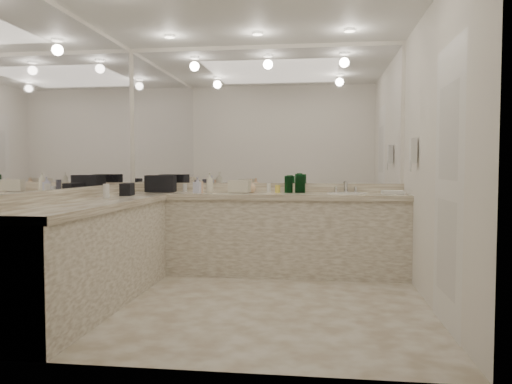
# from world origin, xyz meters

# --- Properties ---
(floor) EXTENTS (3.20, 3.20, 0.00)m
(floor) POSITION_xyz_m (0.00, 0.00, 0.00)
(floor) COLOR beige
(floor) RESTS_ON ground
(ceiling) EXTENTS (3.20, 3.20, 0.00)m
(ceiling) POSITION_xyz_m (0.00, 0.00, 2.60)
(ceiling) COLOR white
(ceiling) RESTS_ON floor
(wall_back) EXTENTS (3.20, 0.02, 2.60)m
(wall_back) POSITION_xyz_m (0.00, 1.50, 1.30)
(wall_back) COLOR silver
(wall_back) RESTS_ON floor
(wall_left) EXTENTS (0.02, 3.00, 2.60)m
(wall_left) POSITION_xyz_m (-1.60, 0.00, 1.30)
(wall_left) COLOR silver
(wall_left) RESTS_ON floor
(wall_right) EXTENTS (0.02, 3.00, 2.60)m
(wall_right) POSITION_xyz_m (1.60, 0.00, 1.30)
(wall_right) COLOR silver
(wall_right) RESTS_ON floor
(vanity_back_base) EXTENTS (3.20, 0.60, 0.84)m
(vanity_back_base) POSITION_xyz_m (0.00, 1.20, 0.42)
(vanity_back_base) COLOR silver
(vanity_back_base) RESTS_ON floor
(vanity_back_top) EXTENTS (3.20, 0.64, 0.06)m
(vanity_back_top) POSITION_xyz_m (0.00, 1.19, 0.87)
(vanity_back_top) COLOR beige
(vanity_back_top) RESTS_ON vanity_back_base
(vanity_left_base) EXTENTS (0.60, 2.40, 0.84)m
(vanity_left_base) POSITION_xyz_m (-1.30, -0.30, 0.42)
(vanity_left_base) COLOR silver
(vanity_left_base) RESTS_ON floor
(vanity_left_top) EXTENTS (0.64, 2.42, 0.06)m
(vanity_left_top) POSITION_xyz_m (-1.29, -0.30, 0.87)
(vanity_left_top) COLOR beige
(vanity_left_top) RESTS_ON vanity_left_base
(backsplash_back) EXTENTS (3.20, 0.04, 0.10)m
(backsplash_back) POSITION_xyz_m (0.00, 1.48, 0.95)
(backsplash_back) COLOR beige
(backsplash_back) RESTS_ON vanity_back_top
(backsplash_left) EXTENTS (0.04, 3.00, 0.10)m
(backsplash_left) POSITION_xyz_m (-1.58, 0.00, 0.95)
(backsplash_left) COLOR beige
(backsplash_left) RESTS_ON vanity_left_top
(mirror_back) EXTENTS (3.12, 0.01, 1.55)m
(mirror_back) POSITION_xyz_m (0.00, 1.49, 1.77)
(mirror_back) COLOR white
(mirror_back) RESTS_ON wall_back
(mirror_left) EXTENTS (0.01, 2.92, 1.55)m
(mirror_left) POSITION_xyz_m (-1.59, 0.00, 1.77)
(mirror_left) COLOR white
(mirror_left) RESTS_ON wall_left
(sink) EXTENTS (0.44, 0.44, 0.03)m
(sink) POSITION_xyz_m (0.95, 1.20, 0.90)
(sink) COLOR white
(sink) RESTS_ON vanity_back_top
(faucet) EXTENTS (0.24, 0.16, 0.14)m
(faucet) POSITION_xyz_m (0.95, 1.41, 0.97)
(faucet) COLOR silver
(faucet) RESTS_ON vanity_back_top
(wall_phone) EXTENTS (0.06, 0.10, 0.24)m
(wall_phone) POSITION_xyz_m (1.56, 0.70, 1.35)
(wall_phone) COLOR white
(wall_phone) RESTS_ON wall_right
(door) EXTENTS (0.02, 0.82, 2.10)m
(door) POSITION_xyz_m (1.59, -0.50, 1.05)
(door) COLOR white
(door) RESTS_ON wall_right
(black_toiletry_bag) EXTENTS (0.35, 0.24, 0.19)m
(black_toiletry_bag) POSITION_xyz_m (-1.15, 1.22, 0.99)
(black_toiletry_bag) COLOR black
(black_toiletry_bag) RESTS_ON vanity_back_top
(black_bag_spill) EXTENTS (0.14, 0.25, 0.13)m
(black_bag_spill) POSITION_xyz_m (-1.30, 0.58, 0.96)
(black_bag_spill) COLOR black
(black_bag_spill) RESTS_ON vanity_left_top
(cream_cosmetic_case) EXTENTS (0.25, 0.18, 0.13)m
(cream_cosmetic_case) POSITION_xyz_m (-0.23, 1.18, 0.97)
(cream_cosmetic_case) COLOR beige
(cream_cosmetic_case) RESTS_ON vanity_back_top
(hand_towel) EXTENTS (0.23, 0.16, 0.04)m
(hand_towel) POSITION_xyz_m (1.43, 1.14, 0.92)
(hand_towel) COLOR white
(hand_towel) RESTS_ON vanity_back_top
(lotion_left) EXTENTS (0.06, 0.06, 0.13)m
(lotion_left) POSITION_xyz_m (-1.30, 0.08, 0.97)
(lotion_left) COLOR white
(lotion_left) RESTS_ON vanity_left_top
(soap_bottle_a) EXTENTS (0.11, 0.11, 0.22)m
(soap_bottle_a) POSITION_xyz_m (-0.58, 1.22, 1.01)
(soap_bottle_a) COLOR white
(soap_bottle_a) RESTS_ON vanity_back_top
(soap_bottle_b) EXTENTS (0.10, 0.10, 0.18)m
(soap_bottle_b) POSITION_xyz_m (-0.69, 1.12, 0.99)
(soap_bottle_b) COLOR silver
(soap_bottle_b) RESTS_ON vanity_back_top
(soap_bottle_c) EXTENTS (0.14, 0.14, 0.15)m
(soap_bottle_c) POSITION_xyz_m (-0.12, 1.26, 0.98)
(soap_bottle_c) COLOR beige
(soap_bottle_c) RESTS_ON vanity_back_top
(green_bottle_0) EXTENTS (0.07, 0.07, 0.18)m
(green_bottle_0) POSITION_xyz_m (0.32, 1.26, 0.99)
(green_bottle_0) COLOR #0A541F
(green_bottle_0) RESTS_ON vanity_back_top
(green_bottle_1) EXTENTS (0.06, 0.06, 0.20)m
(green_bottle_1) POSITION_xyz_m (0.47, 1.29, 1.00)
(green_bottle_1) COLOR #0A541F
(green_bottle_1) RESTS_ON vanity_back_top
(green_bottle_2) EXTENTS (0.07, 0.07, 0.21)m
(green_bottle_2) POSITION_xyz_m (0.42, 1.26, 1.01)
(green_bottle_2) COLOR #0A541F
(green_bottle_2) RESTS_ON vanity_back_top
(green_bottle_3) EXTENTS (0.07, 0.07, 0.19)m
(green_bottle_3) POSITION_xyz_m (0.44, 1.29, 0.99)
(green_bottle_3) COLOR #0A541F
(green_bottle_3) RESTS_ON vanity_back_top
(green_bottle_4) EXTENTS (0.07, 0.07, 0.19)m
(green_bottle_4) POSITION_xyz_m (0.30, 1.29, 1.00)
(green_bottle_4) COLOR #0A541F
(green_bottle_4) RESTS_ON vanity_back_top
(amenity_bottle_0) EXTENTS (0.06, 0.06, 0.14)m
(amenity_bottle_0) POSITION_xyz_m (-0.74, 1.29, 0.97)
(amenity_bottle_0) COLOR #3F3F4C
(amenity_bottle_0) RESTS_ON vanity_back_top
(amenity_bottle_1) EXTENTS (0.06, 0.06, 0.06)m
(amenity_bottle_1) POSITION_xyz_m (-0.69, 1.26, 0.93)
(amenity_bottle_1) COLOR white
(amenity_bottle_1) RESTS_ON vanity_back_top
(amenity_bottle_2) EXTENTS (0.04, 0.04, 0.13)m
(amenity_bottle_2) POSITION_xyz_m (-0.65, 1.13, 0.96)
(amenity_bottle_2) COLOR #E0B28C
(amenity_bottle_2) RESTS_ON vanity_back_top
(amenity_bottle_3) EXTENTS (0.05, 0.05, 0.11)m
(amenity_bottle_3) POSITION_xyz_m (0.08, 1.33, 0.95)
(amenity_bottle_3) COLOR white
(amenity_bottle_3) RESTS_ON vanity_back_top
(amenity_bottle_4) EXTENTS (0.06, 0.06, 0.09)m
(amenity_bottle_4) POSITION_xyz_m (0.19, 1.27, 0.94)
(amenity_bottle_4) COLOR #F2D84C
(amenity_bottle_4) RESTS_ON vanity_back_top
(amenity_bottle_5) EXTENTS (0.05, 0.05, 0.09)m
(amenity_bottle_5) POSITION_xyz_m (-0.90, 1.35, 0.95)
(amenity_bottle_5) COLOR white
(amenity_bottle_5) RESTS_ON vanity_back_top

